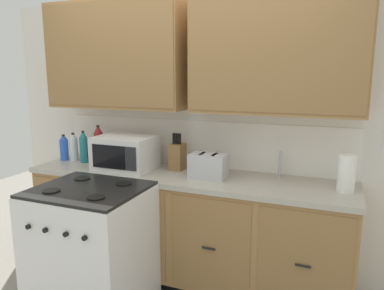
# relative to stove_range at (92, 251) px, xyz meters

# --- Properties ---
(wall_unit) EXTENTS (3.81, 0.40, 2.36)m
(wall_unit) POSITION_rel_stove_range_xyz_m (0.45, 0.83, 1.14)
(wall_unit) COLOR white
(wall_unit) RESTS_ON ground_plane
(counter_run) EXTENTS (2.64, 0.64, 0.92)m
(counter_run) POSITION_rel_stove_range_xyz_m (0.45, 0.63, 0.00)
(counter_run) COLOR black
(counter_run) RESTS_ON ground_plane
(stove_range) EXTENTS (0.76, 0.68, 0.95)m
(stove_range) POSITION_rel_stove_range_xyz_m (0.00, 0.00, 0.00)
(stove_range) COLOR white
(stove_range) RESTS_ON ground_plane
(microwave) EXTENTS (0.48, 0.37, 0.28)m
(microwave) POSITION_rel_stove_range_xyz_m (-0.07, 0.59, 0.59)
(microwave) COLOR white
(microwave) RESTS_ON counter_run
(toaster) EXTENTS (0.28, 0.18, 0.19)m
(toaster) POSITION_rel_stove_range_xyz_m (0.67, 0.60, 0.55)
(toaster) COLOR #B7B7BC
(toaster) RESTS_ON counter_run
(knife_block) EXTENTS (0.11, 0.14, 0.31)m
(knife_block) POSITION_rel_stove_range_xyz_m (0.34, 0.75, 0.57)
(knife_block) COLOR olive
(knife_block) RESTS_ON counter_run
(sink_faucet) EXTENTS (0.02, 0.02, 0.20)m
(sink_faucet) POSITION_rel_stove_range_xyz_m (1.18, 0.84, 0.55)
(sink_faucet) COLOR #B2B5BA
(sink_faucet) RESTS_ON counter_run
(paper_towel_roll) EXTENTS (0.12, 0.12, 0.26)m
(paper_towel_roll) POSITION_rel_stove_range_xyz_m (1.65, 0.63, 0.58)
(paper_towel_roll) COLOR white
(paper_towel_roll) RESTS_ON counter_run
(bottle_teal) EXTENTS (0.07, 0.07, 0.29)m
(bottle_teal) POSITION_rel_stove_range_xyz_m (-0.55, 0.66, 0.59)
(bottle_teal) COLOR #1E707A
(bottle_teal) RESTS_ON counter_run
(bottle_clear) EXTENTS (0.07, 0.07, 0.26)m
(bottle_clear) POSITION_rel_stove_range_xyz_m (-0.68, 0.68, 0.58)
(bottle_clear) COLOR silver
(bottle_clear) RESTS_ON counter_run
(bottle_blue) EXTENTS (0.08, 0.08, 0.24)m
(bottle_blue) POSITION_rel_stove_range_xyz_m (-0.78, 0.67, 0.57)
(bottle_blue) COLOR blue
(bottle_blue) RESTS_ON counter_run
(bottle_red) EXTENTS (0.08, 0.08, 0.34)m
(bottle_red) POSITION_rel_stove_range_xyz_m (-0.45, 0.74, 0.62)
(bottle_red) COLOR maroon
(bottle_red) RESTS_ON counter_run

